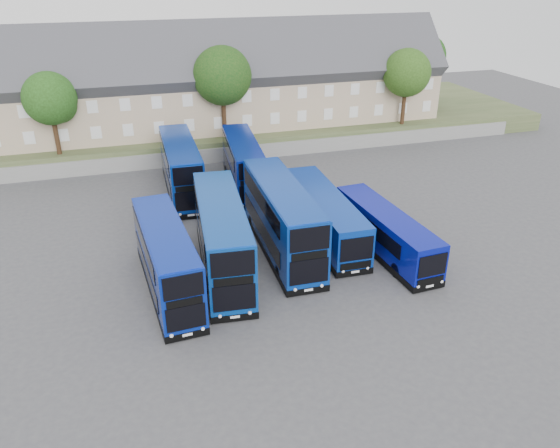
{
  "coord_description": "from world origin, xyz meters",
  "views": [
    {
      "loc": [
        -8.41,
        -28.13,
        18.55
      ],
      "look_at": [
        1.38,
        4.04,
        2.2
      ],
      "focal_mm": 35.0,
      "sensor_mm": 36.0,
      "label": 1
    }
  ],
  "objects": [
    {
      "name": "dd_front_right",
      "position": [
        1.6,
        4.3,
        2.37
      ],
      "size": [
        3.08,
        12.2,
        4.82
      ],
      "rotation": [
        0.0,
        0.0,
        -0.02
      ],
      "color": "navy",
      "rests_on": "ground"
    },
    {
      "name": "dd_front_left",
      "position": [
        -6.61,
        1.34,
        2.09
      ],
      "size": [
        3.17,
        10.87,
        4.26
      ],
      "rotation": [
        0.0,
        0.0,
        0.07
      ],
      "color": "navy",
      "rests_on": "ground"
    },
    {
      "name": "coach_east_a",
      "position": [
        5.23,
        5.46,
        1.63
      ],
      "size": [
        2.9,
        12.22,
        3.32
      ],
      "rotation": [
        0.0,
        0.0,
        -0.03
      ],
      "color": "#082F99",
      "rests_on": "ground"
    },
    {
      "name": "tree_west",
      "position": [
        -13.85,
        25.1,
        7.05
      ],
      "size": [
        4.8,
        4.8,
        7.65
      ],
      "color": "#382314",
      "rests_on": "earth_bank"
    },
    {
      "name": "dd_front_mid",
      "position": [
        -2.9,
        2.78,
        2.34
      ],
      "size": [
        3.86,
        12.17,
        4.76
      ],
      "rotation": [
        0.0,
        0.0,
        -0.09
      ],
      "color": "navy",
      "rests_on": "ground"
    },
    {
      "name": "coach_east_b",
      "position": [
        8.4,
        1.96,
        1.47
      ],
      "size": [
        3.02,
        11.14,
        3.01
      ],
      "rotation": [
        0.0,
        0.0,
        0.06
      ],
      "color": "#07118F",
      "rests_on": "ground"
    },
    {
      "name": "earth_bank",
      "position": [
        0.0,
        34.0,
        1.0
      ],
      "size": [
        80.0,
        20.0,
        2.0
      ],
      "primitive_type": "cube",
      "color": "#404F2C",
      "rests_on": "ground"
    },
    {
      "name": "ground",
      "position": [
        0.0,
        0.0,
        0.0
      ],
      "size": [
        120.0,
        120.0,
        0.0
      ],
      "primitive_type": "plane",
      "color": "#424247",
      "rests_on": "ground"
    },
    {
      "name": "tree_mid",
      "position": [
        2.15,
        25.6,
        8.07
      ],
      "size": [
        5.76,
        5.76,
        9.18
      ],
      "color": "#382314",
      "rests_on": "earth_bank"
    },
    {
      "name": "dd_rear_right",
      "position": [
        1.8,
        16.68,
        2.12
      ],
      "size": [
        3.52,
        11.06,
        4.32
      ],
      "rotation": [
        0.0,
        0.0,
        -0.1
      ],
      "color": "navy",
      "rests_on": "ground"
    },
    {
      "name": "tree_east",
      "position": [
        22.15,
        25.1,
        7.39
      ],
      "size": [
        5.12,
        5.12,
        8.16
      ],
      "color": "#382314",
      "rests_on": "earth_bank"
    },
    {
      "name": "retaining_wall",
      "position": [
        0.0,
        24.0,
        0.75
      ],
      "size": [
        70.0,
        0.4,
        1.5
      ],
      "primitive_type": "cube",
      "color": "slate",
      "rests_on": "ground"
    },
    {
      "name": "terrace_row",
      "position": [
        0.0,
        30.0,
        6.6
      ],
      "size": [
        54.0,
        10.4,
        11.2
      ],
      "color": "tan",
      "rests_on": "earth_bank"
    },
    {
      "name": "tree_far",
      "position": [
        28.15,
        32.1,
        7.73
      ],
      "size": [
        5.44,
        5.44,
        8.67
      ],
      "color": "#382314",
      "rests_on": "earth_bank"
    },
    {
      "name": "dd_rear_left",
      "position": [
        -3.63,
        16.9,
        2.25
      ],
      "size": [
        2.94,
        11.61,
        4.59
      ],
      "rotation": [
        0.0,
        0.0,
        -0.03
      ],
      "color": "navy",
      "rests_on": "ground"
    }
  ]
}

